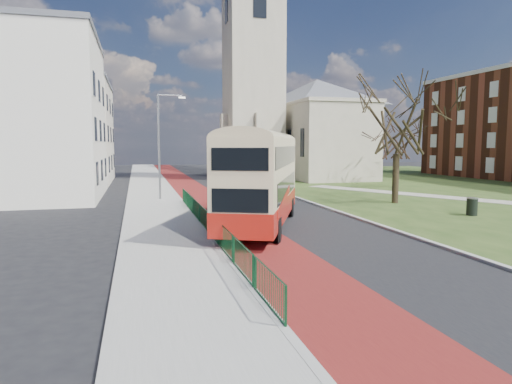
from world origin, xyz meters
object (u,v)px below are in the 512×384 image
object	(u,v)px
streetlamp	(161,141)
bus	(261,175)
winter_tree_near	(398,115)
litter_bin	(472,206)
winter_tree_far	(396,136)

from	to	relation	value
streetlamp	bus	world-z (taller)	streetlamp
streetlamp	winter_tree_near	xyz separation A→B (m)	(16.43, -6.15, 1.85)
litter_bin	bus	bearing A→B (deg)	-178.12
winter_tree_near	litter_bin	world-z (taller)	winter_tree_near
bus	litter_bin	bearing A→B (deg)	25.55
streetlamp	winter_tree_far	size ratio (longest dim) A/B	1.09
bus	litter_bin	world-z (taller)	bus
winter_tree_near	litter_bin	xyz separation A→B (m)	(1.25, -6.45, -5.86)
streetlamp	litter_bin	world-z (taller)	streetlamp
winter_tree_near	winter_tree_far	distance (m)	12.65
winter_tree_far	winter_tree_near	bearing A→B (deg)	-121.55
litter_bin	streetlamp	bearing A→B (deg)	144.52
bus	winter_tree_far	bearing A→B (deg)	67.03
streetlamp	bus	xyz separation A→B (m)	(4.37, -13.04, -1.84)
streetlamp	litter_bin	xyz separation A→B (m)	(17.68, -12.60, -4.01)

